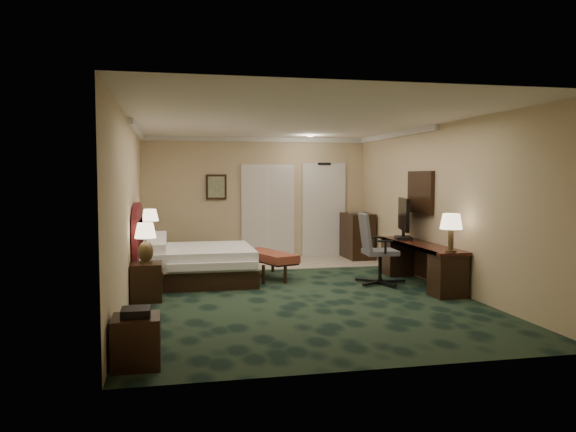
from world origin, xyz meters
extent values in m
cube|color=black|center=(0.00, 0.00, 0.00)|extent=(5.00, 7.50, 0.00)
cube|color=white|center=(0.00, 0.00, 2.70)|extent=(5.00, 7.50, 0.00)
cube|color=#C5B689|center=(0.00, 3.75, 1.35)|extent=(5.00, 0.00, 2.70)
cube|color=#C5B689|center=(0.00, -3.75, 1.35)|extent=(5.00, 0.00, 2.70)
cube|color=#C5B689|center=(-2.50, 0.00, 1.35)|extent=(0.00, 7.50, 2.70)
cube|color=#C5B689|center=(2.50, 0.00, 1.35)|extent=(0.00, 7.50, 2.70)
cube|color=#B7AD97|center=(0.90, 2.90, 0.01)|extent=(3.20, 1.70, 0.01)
cube|color=silver|center=(1.55, 3.72, 1.05)|extent=(1.02, 0.06, 2.18)
cube|color=#B6B6B6|center=(0.25, 3.71, 1.05)|extent=(1.20, 0.06, 2.10)
cube|color=#566862|center=(-0.90, 3.71, 1.60)|extent=(0.45, 0.06, 0.55)
cube|color=white|center=(2.46, 0.60, 1.55)|extent=(0.05, 0.95, 0.75)
cube|color=silver|center=(-1.45, 1.11, 0.30)|extent=(1.90, 1.76, 0.60)
cube|color=black|center=(-2.26, -0.22, 0.28)|extent=(0.44, 0.51, 0.56)
cube|color=black|center=(-2.24, 2.30, 0.30)|extent=(0.48, 0.55, 0.60)
cube|color=brown|center=(-0.18, 1.25, 0.23)|extent=(0.94, 1.46, 0.47)
cube|color=black|center=(-2.24, -3.19, 0.24)|extent=(0.45, 0.45, 0.49)
cube|color=black|center=(2.22, 0.06, 0.35)|extent=(0.52, 2.42, 0.70)
cube|color=black|center=(2.21, 0.75, 1.07)|extent=(0.32, 0.95, 0.75)
cube|color=black|center=(2.18, 3.20, 0.50)|extent=(0.53, 0.96, 1.01)
camera|label=1|loc=(-1.92, -8.66, 1.82)|focal=35.00mm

